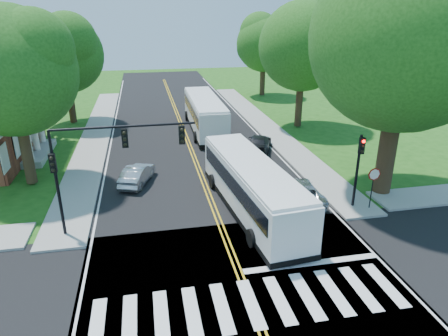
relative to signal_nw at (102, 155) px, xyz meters
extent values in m
plane|color=#1B4D13|center=(5.86, -6.43, -4.38)|extent=(140.00, 140.00, 0.00)
cube|color=black|center=(5.86, 11.57, -4.37)|extent=(14.00, 96.00, 0.01)
cube|color=black|center=(5.86, -6.43, -4.37)|extent=(60.00, 12.00, 0.01)
cube|color=gold|center=(5.86, 15.57, -4.36)|extent=(0.36, 70.00, 0.01)
cube|color=silver|center=(-0.94, 15.57, -4.36)|extent=(0.12, 70.00, 0.01)
cube|color=silver|center=(12.66, 15.57, -4.36)|extent=(0.12, 70.00, 0.01)
cube|color=silver|center=(5.86, -6.93, -4.36)|extent=(12.60, 3.00, 0.01)
cube|color=silver|center=(9.36, -4.83, -4.36)|extent=(6.60, 0.40, 0.01)
cube|color=gray|center=(-2.44, 18.57, -4.30)|extent=(2.60, 40.00, 0.15)
cube|color=gray|center=(14.16, 18.57, -4.30)|extent=(2.60, 40.00, 0.15)
cylinder|color=#332614|center=(16.86, 1.57, -1.23)|extent=(1.10, 1.10, 6.00)
sphere|color=#307823|center=(16.86, 1.57, 5.28)|extent=(10.80, 10.80, 10.80)
cylinder|color=#332614|center=(-5.64, 7.57, -1.83)|extent=(0.70, 0.70, 4.80)
sphere|color=#307823|center=(-5.64, 7.57, 3.17)|extent=(8.00, 8.00, 8.00)
cylinder|color=#332614|center=(-5.14, 23.57, -2.03)|extent=(0.70, 0.70, 4.40)
sphere|color=#307823|center=(-5.14, 23.57, 2.64)|extent=(7.60, 7.60, 7.60)
cylinder|color=#332614|center=(17.36, 17.57, -1.73)|extent=(0.70, 0.70, 5.00)
sphere|color=#307823|center=(17.36, 17.57, 3.50)|extent=(8.40, 8.40, 8.40)
cylinder|color=#332614|center=(18.36, 33.57, -2.03)|extent=(0.70, 0.70, 4.40)
sphere|color=#307823|center=(18.36, 33.57, 2.51)|extent=(7.20, 7.20, 7.20)
cube|color=silver|center=(-6.54, 13.57, 0.02)|extent=(1.40, 6.00, 0.45)
cube|color=gray|center=(-6.54, 13.57, -4.13)|extent=(1.80, 6.00, 0.50)
cylinder|color=silver|center=(-6.54, 11.37, -2.28)|extent=(0.50, 0.50, 4.20)
cylinder|color=silver|center=(-6.54, 13.57, -2.28)|extent=(0.50, 0.50, 4.20)
cylinder|color=silver|center=(-6.54, 15.77, -2.28)|extent=(0.50, 0.50, 4.20)
cylinder|color=black|center=(-2.34, 0.07, -1.93)|extent=(0.16, 0.16, 4.60)
cube|color=black|center=(-2.34, -0.08, -0.23)|extent=(0.30, 0.22, 0.95)
sphere|color=black|center=(-2.34, -0.22, 0.07)|extent=(0.18, 0.18, 0.18)
cylinder|color=black|center=(1.16, 0.07, 1.37)|extent=(7.00, 0.12, 0.12)
cube|color=black|center=(1.16, -0.08, 0.82)|extent=(0.30, 0.22, 0.95)
cube|color=black|center=(3.96, -0.08, 0.82)|extent=(0.30, 0.22, 0.95)
cylinder|color=black|center=(14.06, 0.07, -2.03)|extent=(0.16, 0.16, 4.40)
cube|color=black|center=(14.06, -0.08, -0.43)|extent=(0.30, 0.22, 0.95)
sphere|color=#FF0A05|center=(14.06, -0.22, -0.13)|extent=(0.18, 0.18, 0.18)
cylinder|color=black|center=(14.86, -0.43, -3.13)|extent=(0.06, 0.06, 2.20)
cylinder|color=#A50A07|center=(14.86, -0.46, -2.08)|extent=(0.76, 0.04, 0.76)
cube|color=white|center=(7.93, 0.79, -2.84)|extent=(3.59, 11.83, 2.71)
cube|color=black|center=(7.93, 0.79, -2.34)|extent=(3.59, 11.03, 0.94)
cube|color=black|center=(7.39, 6.64, -2.49)|extent=(2.42, 0.33, 1.58)
cube|color=orange|center=(7.39, 6.64, -1.60)|extent=(1.68, 0.26, 0.32)
cube|color=black|center=(7.93, 0.79, -4.04)|extent=(3.65, 11.94, 0.30)
cube|color=white|center=(7.93, 0.79, -1.43)|extent=(3.51, 11.48, 0.22)
cylinder|color=black|center=(8.85, 4.74, -3.89)|extent=(0.40, 0.97, 0.95)
cylinder|color=black|center=(6.30, 4.50, -3.89)|extent=(0.40, 0.97, 0.95)
cylinder|color=black|center=(9.54, -2.63, -3.89)|extent=(0.40, 0.97, 0.95)
cylinder|color=black|center=(6.99, -2.87, -3.89)|extent=(0.40, 0.97, 0.95)
cube|color=white|center=(7.94, 18.29, -2.75)|extent=(2.81, 12.34, 2.87)
cube|color=black|center=(7.94, 18.29, -2.23)|extent=(2.87, 11.48, 0.99)
cube|color=black|center=(8.02, 24.49, -2.39)|extent=(2.55, 0.13, 1.67)
cube|color=orange|center=(8.02, 24.49, -1.45)|extent=(1.77, 0.12, 0.33)
cube|color=black|center=(7.94, 18.29, -4.02)|extent=(2.86, 12.44, 0.31)
cube|color=white|center=(7.94, 18.29, -1.26)|extent=(2.75, 11.97, 0.23)
cylinder|color=black|center=(9.35, 22.34, -3.87)|extent=(0.35, 1.01, 1.00)
cylinder|color=black|center=(6.64, 22.38, -3.87)|extent=(0.35, 1.01, 1.00)
cylinder|color=black|center=(9.25, 14.52, -3.87)|extent=(0.35, 1.01, 1.00)
cylinder|color=black|center=(6.54, 14.56, -3.87)|extent=(0.35, 1.01, 1.00)
imported|color=#A9ACB0|center=(1.41, 6.29, -3.72)|extent=(2.60, 4.17, 1.30)
imported|color=#B8BBC0|center=(11.29, 1.53, -3.74)|extent=(2.30, 4.61, 1.26)
imported|color=black|center=(11.43, 11.26, -3.70)|extent=(3.42, 4.93, 1.33)
camera|label=1|loc=(2.20, -19.42, 6.66)|focal=32.00mm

